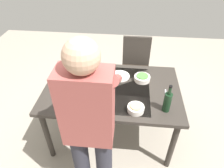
{
  "coord_description": "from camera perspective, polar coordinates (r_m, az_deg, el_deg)",
  "views": [
    {
      "loc": [
        -0.17,
        1.69,
        2.14
      ],
      "look_at": [
        0.0,
        0.0,
        0.8
      ],
      "focal_mm": 32.39,
      "sensor_mm": 36.0,
      "label": 1
    }
  ],
  "objects": [
    {
      "name": "water_cup_near_right",
      "position": [
        2.02,
        -12.03,
        -4.3
      ],
      "size": [
        0.07,
        0.07,
        0.1
      ],
      "primitive_type": "cylinder",
      "color": "silver",
      "rests_on": "dining_table"
    },
    {
      "name": "ground_plane",
      "position": [
        2.73,
        -0.0,
        -13.35
      ],
      "size": [
        6.0,
        6.0,
        0.0
      ],
      "primitive_type": "plane",
      "color": "#9E9384"
    },
    {
      "name": "serving_bowl_pasta",
      "position": [
        2.02,
        -3.94,
        -3.91
      ],
      "size": [
        0.3,
        0.3,
        0.07
      ],
      "color": "silver",
      "rests_on": "dining_table"
    },
    {
      "name": "wine_bottle",
      "position": [
        1.94,
        15.36,
        -4.8
      ],
      "size": [
        0.07,
        0.07,
        0.3
      ],
      "color": "black",
      "rests_on": "dining_table"
    },
    {
      "name": "chair_near",
      "position": [
        3.01,
        6.7,
        5.59
      ],
      "size": [
        0.4,
        0.4,
        0.91
      ],
      "color": "black",
      "rests_on": "ground_plane"
    },
    {
      "name": "wine_glass_left",
      "position": [
        2.29,
        -4.69,
        3.96
      ],
      "size": [
        0.07,
        0.07,
        0.15
      ],
      "color": "white",
      "rests_on": "dining_table"
    },
    {
      "name": "side_bowl_salad",
      "position": [
        2.3,
        8.52,
        1.73
      ],
      "size": [
        0.18,
        0.18,
        0.07
      ],
      "color": "silver",
      "rests_on": "dining_table"
    },
    {
      "name": "water_cup_near_left",
      "position": [
        2.22,
        -5.22,
        0.95
      ],
      "size": [
        0.07,
        0.07,
        0.1
      ],
      "primitive_type": "cylinder",
      "color": "silver",
      "rests_on": "dining_table"
    },
    {
      "name": "person_server",
      "position": [
        1.54,
        -6.33,
        -11.97
      ],
      "size": [
        0.42,
        0.61,
        1.69
      ],
      "color": "#2D2D38",
      "rests_on": "ground_plane"
    },
    {
      "name": "dinner_plate_near",
      "position": [
        2.35,
        2.21,
        2.25
      ],
      "size": [
        0.23,
        0.23,
        0.01
      ],
      "primitive_type": "cylinder",
      "color": "silver",
      "rests_on": "dining_table"
    },
    {
      "name": "table_knife",
      "position": [
        2.16,
        14.93,
        -3.2
      ],
      "size": [
        0.03,
        0.2,
        0.0
      ],
      "primitive_type": "cube",
      "rotation": [
        0.0,
        0.0,
        -0.08
      ],
      "color": "silver",
      "rests_on": "dining_table"
    },
    {
      "name": "dining_table",
      "position": [
        2.24,
        -0.0,
        -2.54
      ],
      "size": [
        1.47,
        0.94,
        0.75
      ],
      "color": "#332D28",
      "rests_on": "ground_plane"
    },
    {
      "name": "side_bowl_bread",
      "position": [
        1.93,
        6.73,
        -6.8
      ],
      "size": [
        0.16,
        0.16,
        0.07
      ],
      "color": "silver",
      "rests_on": "dining_table"
    }
  ]
}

